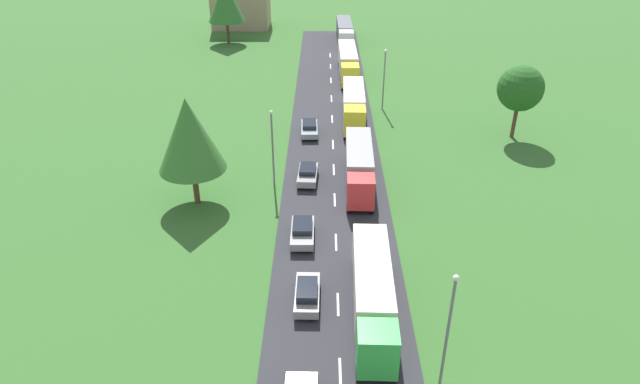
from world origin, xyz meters
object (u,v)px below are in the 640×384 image
object	(u,v)px
truck_lead	(373,291)
car_second	(307,294)
truck_fourth	(348,62)
lamppost_third	(384,76)
lamppost_second	(272,144)
truck_fifth	(345,31)
car_fifth	(309,128)
distant_building	(241,1)
tree_maple	(225,1)
truck_third	(354,104)
car_fourth	(308,174)
truck_second	(359,165)
lamppost_lead	(449,326)
tree_oak	(521,88)
car_third	(302,231)
tree_birch	(189,135)

from	to	relation	value
truck_lead	car_second	world-z (taller)	truck_lead
truck_fourth	lamppost_third	world-z (taller)	lamppost_third
truck_lead	lamppost_second	xyz separation A→B (m)	(-8.15, 18.43, 2.24)
car_second	truck_fifth	bearing A→B (deg)	86.06
truck_fifth	lamppost_second	xyz separation A→B (m)	(-8.49, -52.26, 2.26)
truck_fourth	truck_fifth	bearing A→B (deg)	89.72
car_fifth	distant_building	size ratio (longest dim) A/B	0.43
lamppost_second	tree_maple	world-z (taller)	tree_maple
truck_third	car_fourth	bearing A→B (deg)	-108.60
truck_second	lamppost_lead	bearing A→B (deg)	-81.74
lamppost_lead	lamppost_third	bearing A→B (deg)	89.27
truck_fourth	truck_fifth	size ratio (longest dim) A/B	1.03
lamppost_third	truck_third	bearing A→B (deg)	-134.34
car_fourth	distant_building	world-z (taller)	distant_building
truck_second	distant_building	distance (m)	67.32
truck_fifth	car_fifth	size ratio (longest dim) A/B	2.92
lamppost_second	distant_building	xyz separation A→B (m)	(-11.42, 64.53, 0.50)
car_fourth	tree_oak	distance (m)	26.14
truck_fourth	distant_building	xyz separation A→B (m)	(-19.81, 31.01, 2.64)
truck_fifth	car_second	size ratio (longest dim) A/B	3.12
car_third	tree_maple	xyz separation A→B (m)	(-15.36, 61.61, 6.49)
truck_third	tree_birch	distance (m)	25.23
truck_second	truck_third	world-z (taller)	truck_third
car_fifth	lamppost_second	size ratio (longest dim) A/B	0.60
truck_second	distant_building	xyz separation A→B (m)	(-19.66, 64.33, 2.73)
truck_lead	truck_fourth	distance (m)	51.95
tree_birch	tree_oak	bearing A→B (deg)	24.03
truck_lead	lamppost_third	xyz separation A→B (m)	(4.22, 38.58, 2.26)
lamppost_second	tree_oak	bearing A→B (deg)	23.44
tree_oak	truck_second	bearing A→B (deg)	-148.29
lamppost_second	lamppost_third	size ratio (longest dim) A/B	1.00
truck_lead	lamppost_lead	xyz separation A→B (m)	(3.65, -5.89, 2.47)
car_second	truck_third	bearing A→B (deg)	81.90
truck_fourth	truck_fifth	xyz separation A→B (m)	(0.09, 18.74, -0.12)
lamppost_second	truck_lead	bearing A→B (deg)	-66.13
truck_second	lamppost_lead	distance (m)	24.89
truck_lead	car_third	distance (m)	10.45
truck_fourth	tree_oak	distance (m)	28.76
lamppost_lead	tree_oak	size ratio (longest dim) A/B	0.97
truck_fifth	car_fourth	world-z (taller)	truck_fifth
car_third	lamppost_second	world-z (taller)	lamppost_second
lamppost_second	lamppost_third	world-z (taller)	lamppost_third
truck_second	tree_maple	xyz separation A→B (m)	(-20.52, 52.04, 5.22)
lamppost_lead	tree_maple	xyz separation A→B (m)	(-24.08, 76.55, 2.77)
truck_fifth	car_second	world-z (taller)	truck_fifth
car_fourth	lamppost_third	size ratio (longest dim) A/B	0.55
truck_fourth	car_second	world-z (taller)	truck_fourth
tree_oak	tree_maple	world-z (taller)	tree_maple
lamppost_third	tree_birch	size ratio (longest dim) A/B	0.77
truck_fifth	lamppost_second	world-z (taller)	lamppost_second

